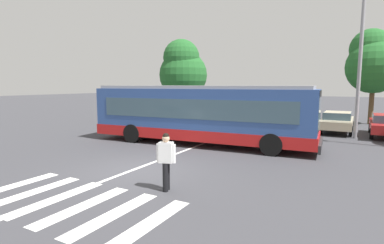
{
  "coord_description": "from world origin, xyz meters",
  "views": [
    {
      "loc": [
        6.97,
        -8.53,
        3.11
      ],
      "look_at": [
        -0.12,
        4.25,
        1.3
      ],
      "focal_mm": 28.29,
      "sensor_mm": 36.0,
      "label": 1
    }
  ],
  "objects_px": {
    "city_transit_bus": "(200,114)",
    "background_tree_left": "(183,70)",
    "twin_arm_street_lamp": "(362,33)",
    "background_tree_right": "(373,62)",
    "parked_car_blue": "(224,115)",
    "parked_car_teal": "(192,114)",
    "parked_car_white": "(257,117)",
    "parked_car_champagne": "(337,121)",
    "pedestrian_crossing_street": "(166,158)",
    "parked_car_black": "(296,119)"
  },
  "relations": [
    {
      "from": "city_transit_bus",
      "to": "parked_car_black",
      "type": "distance_m",
      "value": 8.5
    },
    {
      "from": "pedestrian_crossing_street",
      "to": "parked_car_blue",
      "type": "height_order",
      "value": "pedestrian_crossing_street"
    },
    {
      "from": "twin_arm_street_lamp",
      "to": "background_tree_left",
      "type": "distance_m",
      "value": 17.68
    },
    {
      "from": "pedestrian_crossing_street",
      "to": "parked_car_teal",
      "type": "distance_m",
      "value": 15.88
    },
    {
      "from": "parked_car_blue",
      "to": "background_tree_right",
      "type": "xyz_separation_m",
      "value": [
        9.89,
        6.15,
        4.13
      ]
    },
    {
      "from": "pedestrian_crossing_street",
      "to": "parked_car_white",
      "type": "height_order",
      "value": "pedestrian_crossing_street"
    },
    {
      "from": "city_transit_bus",
      "to": "pedestrian_crossing_street",
      "type": "relative_size",
      "value": 6.92
    },
    {
      "from": "parked_car_champagne",
      "to": "parked_car_teal",
      "type": "bearing_deg",
      "value": -178.2
    },
    {
      "from": "parked_car_white",
      "to": "parked_car_black",
      "type": "height_order",
      "value": "same"
    },
    {
      "from": "parked_car_blue",
      "to": "parked_car_black",
      "type": "height_order",
      "value": "same"
    },
    {
      "from": "city_transit_bus",
      "to": "parked_car_blue",
      "type": "height_order",
      "value": "city_transit_bus"
    },
    {
      "from": "pedestrian_crossing_street",
      "to": "parked_car_teal",
      "type": "relative_size",
      "value": 0.37
    },
    {
      "from": "parked_car_black",
      "to": "background_tree_right",
      "type": "distance_m",
      "value": 8.66
    },
    {
      "from": "city_transit_bus",
      "to": "background_tree_right",
      "type": "height_order",
      "value": "background_tree_right"
    },
    {
      "from": "twin_arm_street_lamp",
      "to": "pedestrian_crossing_street",
      "type": "bearing_deg",
      "value": -110.49
    },
    {
      "from": "background_tree_left",
      "to": "background_tree_right",
      "type": "height_order",
      "value": "background_tree_left"
    },
    {
      "from": "parked_car_black",
      "to": "background_tree_left",
      "type": "height_order",
      "value": "background_tree_left"
    },
    {
      "from": "parked_car_champagne",
      "to": "twin_arm_street_lamp",
      "type": "distance_m",
      "value": 5.65
    },
    {
      "from": "city_transit_bus",
      "to": "background_tree_right",
      "type": "distance_m",
      "value": 16.32
    },
    {
      "from": "city_transit_bus",
      "to": "parked_car_black",
      "type": "height_order",
      "value": "city_transit_bus"
    },
    {
      "from": "parked_car_blue",
      "to": "background_tree_right",
      "type": "relative_size",
      "value": 0.61
    },
    {
      "from": "parked_car_teal",
      "to": "parked_car_black",
      "type": "xyz_separation_m",
      "value": [
        8.1,
        0.21,
        0.0
      ]
    },
    {
      "from": "city_transit_bus",
      "to": "background_tree_left",
      "type": "bearing_deg",
      "value": 124.0
    },
    {
      "from": "twin_arm_street_lamp",
      "to": "parked_car_white",
      "type": "bearing_deg",
      "value": 165.88
    },
    {
      "from": "parked_car_teal",
      "to": "parked_car_blue",
      "type": "height_order",
      "value": "same"
    },
    {
      "from": "background_tree_right",
      "to": "background_tree_left",
      "type": "bearing_deg",
      "value": -177.85
    },
    {
      "from": "parked_car_white",
      "to": "background_tree_left",
      "type": "bearing_deg",
      "value": 149.49
    },
    {
      "from": "parked_car_teal",
      "to": "parked_car_white",
      "type": "distance_m",
      "value": 5.34
    },
    {
      "from": "parked_car_white",
      "to": "parked_car_black",
      "type": "xyz_separation_m",
      "value": [
        2.76,
        0.18,
        0.0
      ]
    },
    {
      "from": "twin_arm_street_lamp",
      "to": "background_tree_right",
      "type": "xyz_separation_m",
      "value": [
        0.84,
        7.93,
        -1.07
      ]
    },
    {
      "from": "city_transit_bus",
      "to": "background_tree_left",
      "type": "xyz_separation_m",
      "value": [
        -8.91,
        13.21,
        3.04
      ]
    },
    {
      "from": "background_tree_right",
      "to": "parked_car_black",
      "type": "bearing_deg",
      "value": -126.13
    },
    {
      "from": "parked_car_teal",
      "to": "background_tree_left",
      "type": "xyz_separation_m",
      "value": [
        -4.31,
        5.72,
        3.86
      ]
    },
    {
      "from": "parked_car_black",
      "to": "twin_arm_street_lamp",
      "type": "bearing_deg",
      "value": -26.15
    },
    {
      "from": "parked_car_black",
      "to": "background_tree_left",
      "type": "bearing_deg",
      "value": 156.06
    },
    {
      "from": "parked_car_champagne",
      "to": "background_tree_left",
      "type": "relative_size",
      "value": 0.58
    },
    {
      "from": "twin_arm_street_lamp",
      "to": "parked_car_black",
      "type": "bearing_deg",
      "value": 153.85
    },
    {
      "from": "parked_car_blue",
      "to": "background_tree_right",
      "type": "height_order",
      "value": "background_tree_right"
    },
    {
      "from": "parked_car_black",
      "to": "parked_car_champagne",
      "type": "distance_m",
      "value": 2.55
    },
    {
      "from": "parked_car_white",
      "to": "pedestrian_crossing_street",
      "type": "bearing_deg",
      "value": -83.36
    },
    {
      "from": "city_transit_bus",
      "to": "background_tree_right",
      "type": "xyz_separation_m",
      "value": [
        7.99,
        13.84,
        3.31
      ]
    },
    {
      "from": "parked_car_white",
      "to": "parked_car_champagne",
      "type": "height_order",
      "value": "same"
    },
    {
      "from": "parked_car_blue",
      "to": "parked_car_champagne",
      "type": "xyz_separation_m",
      "value": [
        7.95,
        0.12,
        0.0
      ]
    },
    {
      "from": "twin_arm_street_lamp",
      "to": "background_tree_right",
      "type": "bearing_deg",
      "value": 83.94
    },
    {
      "from": "parked_car_champagne",
      "to": "background_tree_right",
      "type": "height_order",
      "value": "background_tree_right"
    },
    {
      "from": "parked_car_teal",
      "to": "parked_car_black",
      "type": "distance_m",
      "value": 8.1
    },
    {
      "from": "parked_car_teal",
      "to": "parked_car_white",
      "type": "bearing_deg",
      "value": 0.38
    },
    {
      "from": "twin_arm_street_lamp",
      "to": "background_tree_left",
      "type": "height_order",
      "value": "twin_arm_street_lamp"
    },
    {
      "from": "parked_car_champagne",
      "to": "background_tree_right",
      "type": "xyz_separation_m",
      "value": [
        1.93,
        6.03,
        4.13
      ]
    },
    {
      "from": "parked_car_champagne",
      "to": "twin_arm_street_lamp",
      "type": "relative_size",
      "value": 0.46
    }
  ]
}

